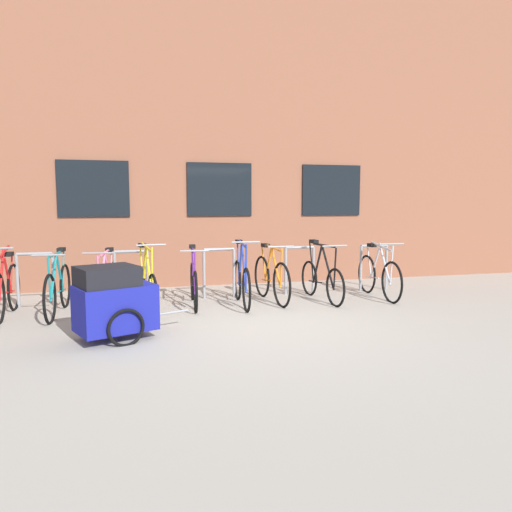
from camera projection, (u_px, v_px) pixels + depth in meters
name	position (u px, v px, depth m)	size (l,w,h in m)	color
ground_plane	(260.00, 322.00, 6.80)	(42.00, 42.00, 0.00)	#9E998E
storefront_building	(199.00, 132.00, 12.28)	(28.00, 5.82, 6.94)	brown
bike_rack	(219.00, 268.00, 8.51)	(6.59, 0.05, 0.88)	gray
bicycle_orange	(271.00, 278.00, 8.23)	(0.44, 1.70, 1.00)	black
bicycle_black	(322.00, 279.00, 8.32)	(0.44, 1.68, 1.04)	black
bicycle_silver	(379.00, 276.00, 8.58)	(0.44, 1.70, 1.02)	black
bicycle_purple	(194.00, 283.00, 7.91)	(0.44, 1.67, 0.99)	black
bicycle_teal	(58.00, 289.00, 7.26)	(0.44, 1.80, 1.00)	black
bicycle_yellow	(147.00, 286.00, 7.62)	(0.44, 1.60, 1.09)	black
bicycle_blue	(242.00, 281.00, 7.93)	(0.44, 1.68, 1.10)	black
bicycle_red	(6.00, 290.00, 7.11)	(0.44, 1.70, 1.09)	black
bicycle_pink	(106.00, 286.00, 7.52)	(0.44, 1.80, 0.98)	black
bike_trailer	(114.00, 301.00, 5.90)	(1.46, 0.90, 0.94)	navy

